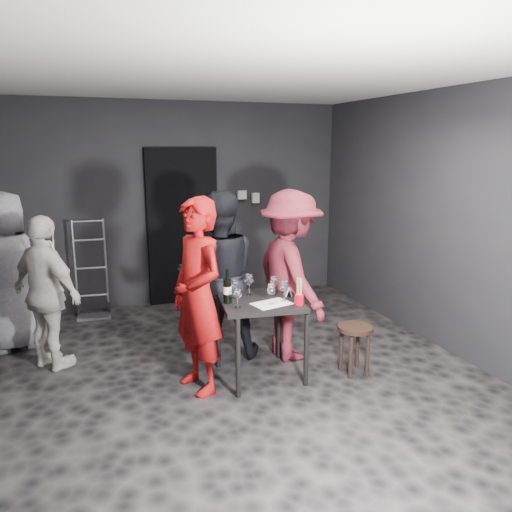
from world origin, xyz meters
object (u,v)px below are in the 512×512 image
object	(u,v)px
stool	(355,336)
server_red	(197,283)
bystander_cream	(47,294)
bystander_grey	(9,263)
breadstick_cup	(299,292)
woman_black	(219,265)
wine_bottle	(227,290)
tasting_table	(260,310)
man_maroon	(291,264)
hand_truck	(93,299)

from	to	relation	value
stool	server_red	size ratio (longest dim) A/B	0.24
bystander_cream	bystander_grey	distance (m)	0.77
server_red	breadstick_cup	size ratio (longest dim) A/B	7.48
woman_black	wine_bottle	world-z (taller)	woman_black
server_red	bystander_grey	xyz separation A→B (m)	(-1.63, 1.55, -0.04)
tasting_table	woman_black	size ratio (longest dim) A/B	0.39
wine_bottle	server_red	bearing A→B (deg)	-169.99
man_maroon	bystander_cream	size ratio (longest dim) A/B	1.30
woman_black	wine_bottle	size ratio (longest dim) A/B	6.18
tasting_table	bystander_grey	xyz separation A→B (m)	(-2.22, 1.50, 0.29)
hand_truck	bystander_grey	distance (m)	1.35
man_maroon	stool	bearing A→B (deg)	-148.04
hand_truck	tasting_table	bearing A→B (deg)	-53.36
bystander_cream	breadstick_cup	size ratio (longest dim) A/B	5.73
tasting_table	stool	world-z (taller)	tasting_table
hand_truck	bystander_grey	xyz separation A→B (m)	(-0.81, -0.81, 0.72)
bystander_grey	breadstick_cup	xyz separation A→B (m)	(2.49, -1.76, -0.07)
woman_black	bystander_cream	distance (m)	1.65
stool	woman_black	xyz separation A→B (m)	(-1.08, 0.84, 0.58)
stool	wine_bottle	distance (m)	1.30
tasting_table	server_red	bearing A→B (deg)	-175.58
woman_black	breadstick_cup	size ratio (longest dim) A/B	7.30
bystander_grey	wine_bottle	xyz separation A→B (m)	(1.91, -1.50, -0.07)
server_red	bystander_cream	distance (m)	1.56
hand_truck	bystander_cream	bearing A→B (deg)	-101.27
hand_truck	woman_black	world-z (taller)	woman_black
tasting_table	man_maroon	world-z (taller)	man_maroon
woman_black	tasting_table	bearing A→B (deg)	119.06
breadstick_cup	man_maroon	bearing A→B (deg)	73.60
tasting_table	breadstick_cup	bearing A→B (deg)	-43.81
bystander_cream	wine_bottle	xyz separation A→B (m)	(1.53, -0.86, 0.12)
stool	bystander_grey	world-z (taller)	bystander_grey
stool	man_maroon	world-z (taller)	man_maroon
stool	wine_bottle	world-z (taller)	wine_bottle
server_red	woman_black	world-z (taller)	server_red
woman_black	man_maroon	distance (m)	0.71
woman_black	wine_bottle	distance (m)	0.60
tasting_table	wine_bottle	distance (m)	0.38
tasting_table	stool	distance (m)	0.94
server_red	woman_black	size ratio (longest dim) A/B	1.03
stool	bystander_grey	size ratio (longest dim) A/B	0.25
hand_truck	stool	bearing A→B (deg)	-43.09
man_maroon	server_red	bearing A→B (deg)	105.26
woman_black	bystander_cream	world-z (taller)	woman_black
bystander_grey	stool	bearing A→B (deg)	136.38
server_red	man_maroon	size ratio (longest dim) A/B	1.00
man_maroon	breadstick_cup	bearing A→B (deg)	159.08
tasting_table	stool	xyz separation A→B (m)	(0.86, -0.24, -0.28)
woman_black	man_maroon	size ratio (longest dim) A/B	0.98
hand_truck	bystander_cream	world-z (taller)	bystander_cream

